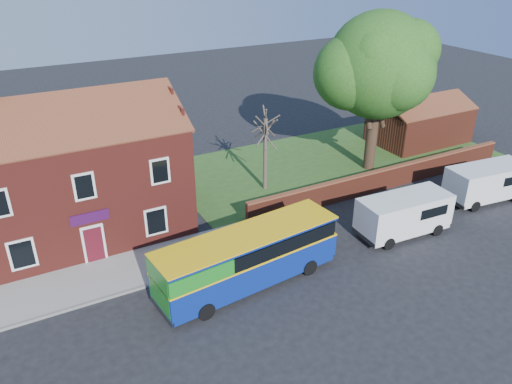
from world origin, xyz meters
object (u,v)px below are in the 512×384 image
van_near (404,213)px  large_tree (378,68)px  bus (243,258)px  van_far (487,181)px

van_near → large_tree: 11.76m
bus → van_far: bus is taller
bus → van_far: (18.72, 0.73, -0.31)m
van_far → large_tree: 10.78m
bus → large_tree: bearing=23.9°
van_far → large_tree: large_tree is taller
van_near → bus: bearing=-176.6°
large_tree → bus: bearing=-150.1°
van_near → van_far: 8.06m
bus → van_near: 10.70m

